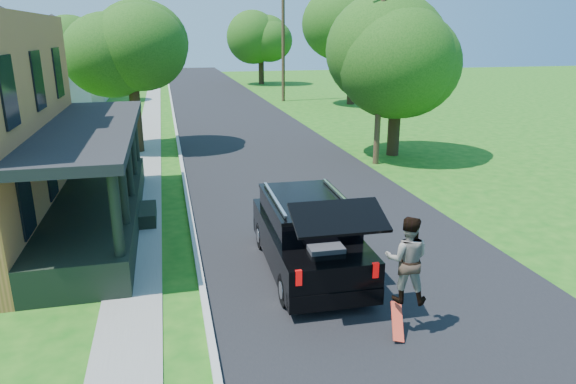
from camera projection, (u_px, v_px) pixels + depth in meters
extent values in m
plane|color=#155B12|center=(384.00, 292.00, 11.73)|extent=(140.00, 140.00, 0.00)
cube|color=black|center=(247.00, 133.00, 30.31)|extent=(8.00, 120.00, 0.02)
cube|color=#A9A8A3|center=(177.00, 136.00, 29.41)|extent=(0.15, 120.00, 0.12)
cube|color=gray|center=(149.00, 137.00, 29.06)|extent=(1.30, 120.00, 0.03)
cube|color=gray|center=(4.00, 233.00, 15.20)|extent=(6.50, 1.20, 0.03)
cube|color=black|center=(98.00, 211.00, 15.66)|extent=(2.40, 10.00, 0.90)
cube|color=black|center=(89.00, 129.00, 14.90)|extent=(2.60, 10.30, 0.25)
cube|color=beige|center=(9.00, 89.00, 30.28)|extent=(8.00, 8.00, 5.00)
cube|color=beige|center=(59.00, 70.00, 45.14)|extent=(8.00, 8.00, 5.00)
pyramid|color=black|center=(51.00, 14.00, 43.74)|extent=(12.78, 12.78, 2.20)
cube|color=black|center=(308.00, 244.00, 12.60)|extent=(2.12, 4.83, 0.93)
cube|color=black|center=(307.00, 213.00, 12.54)|extent=(1.92, 3.01, 0.60)
cube|color=black|center=(307.00, 200.00, 12.44)|extent=(1.96, 3.11, 0.09)
cube|color=black|center=(339.00, 217.00, 9.97)|extent=(1.88, 1.04, 0.42)
cube|color=#323237|center=(325.00, 255.00, 11.17)|extent=(0.78, 0.67, 0.49)
cube|color=silver|center=(274.00, 199.00, 12.25)|extent=(0.13, 2.64, 0.07)
cube|color=silver|center=(339.00, 194.00, 12.57)|extent=(0.13, 2.64, 0.07)
cube|color=#990505|center=(299.00, 278.00, 10.13)|extent=(0.13, 0.07, 0.33)
cube|color=#990505|center=(375.00, 270.00, 10.45)|extent=(0.13, 0.07, 0.33)
cylinder|color=black|center=(263.00, 235.00, 14.00)|extent=(0.28, 0.75, 0.74)
cylinder|color=black|center=(324.00, 230.00, 14.36)|extent=(0.28, 0.75, 0.74)
cylinder|color=black|center=(287.00, 290.00, 11.05)|extent=(0.28, 0.75, 0.74)
cylinder|color=black|center=(364.00, 282.00, 11.41)|extent=(0.28, 0.75, 0.74)
imported|color=black|center=(407.00, 259.00, 9.76)|extent=(1.03, 0.94, 1.73)
cube|color=red|center=(397.00, 321.00, 9.95)|extent=(0.42, 0.69, 0.54)
cylinder|color=black|center=(136.00, 119.00, 25.04)|extent=(0.64, 0.64, 3.23)
sphere|color=#366D1D|center=(130.00, 51.00, 24.08)|extent=(6.04, 6.04, 4.82)
sphere|color=#366D1D|center=(138.00, 27.00, 23.72)|extent=(5.23, 5.23, 4.18)
sphere|color=#366D1D|center=(118.00, 39.00, 24.00)|extent=(5.37, 5.37, 4.28)
cylinder|color=black|center=(87.00, 83.00, 43.93)|extent=(0.69, 0.69, 3.12)
sphere|color=#366D1D|center=(82.00, 43.00, 42.96)|extent=(5.94, 5.94, 5.10)
sphere|color=#366D1D|center=(86.00, 29.00, 42.51)|extent=(5.15, 5.15, 4.42)
sphere|color=#366D1D|center=(74.00, 36.00, 42.96)|extent=(5.28, 5.28, 4.53)
cylinder|color=black|center=(394.00, 124.00, 24.43)|extent=(0.70, 0.70, 2.97)
sphere|color=#366D1D|center=(398.00, 56.00, 23.49)|extent=(6.12, 6.12, 5.04)
sphere|color=#366D1D|center=(412.00, 30.00, 23.08)|extent=(5.31, 5.31, 4.37)
sphere|color=#366D1D|center=(384.00, 43.00, 23.45)|extent=(5.44, 5.44, 4.48)
cylinder|color=black|center=(351.00, 82.00, 41.92)|extent=(0.70, 0.70, 3.57)
sphere|color=#366D1D|center=(353.00, 35.00, 40.81)|extent=(6.50, 6.50, 5.84)
sphere|color=#366D1D|center=(360.00, 17.00, 40.15)|extent=(5.63, 5.63, 5.06)
sphere|color=#366D1D|center=(345.00, 26.00, 40.98)|extent=(5.78, 5.78, 5.19)
cylinder|color=black|center=(261.00, 70.00, 58.55)|extent=(0.66, 0.66, 3.07)
sphere|color=#366D1D|center=(261.00, 40.00, 57.57)|extent=(5.57, 5.57, 5.26)
sphere|color=#366D1D|center=(265.00, 29.00, 56.98)|extent=(4.83, 4.83, 4.56)
sphere|color=#366D1D|center=(255.00, 35.00, 57.72)|extent=(4.95, 4.95, 4.68)
cylinder|color=#3D281C|center=(380.00, 70.00, 21.97)|extent=(0.28, 0.28, 8.28)
cylinder|color=#3D281C|center=(283.00, 34.00, 42.75)|extent=(0.33, 0.33, 11.13)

